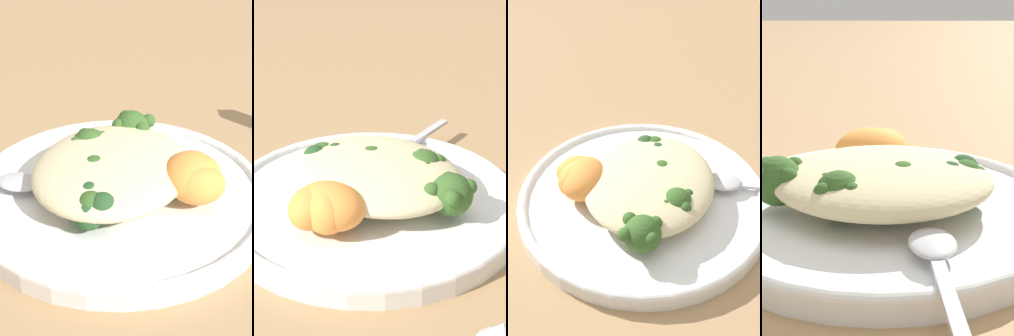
{
  "view_description": "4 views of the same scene",
  "coord_description": "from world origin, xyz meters",
  "views": [
    {
      "loc": [
        0.43,
        0.17,
        0.32
      ],
      "look_at": [
        -0.0,
        0.01,
        0.04
      ],
      "focal_mm": 60.0,
      "sensor_mm": 36.0,
      "label": 1
    },
    {
      "loc": [
        -0.32,
        0.36,
        0.3
      ],
      "look_at": [
        0.0,
        -0.02,
        0.04
      ],
      "focal_mm": 60.0,
      "sensor_mm": 36.0,
      "label": 2
    },
    {
      "loc": [
        -0.4,
        -0.08,
        0.4
      ],
      "look_at": [
        0.0,
        0.01,
        0.06
      ],
      "focal_mm": 50.0,
      "sensor_mm": 36.0,
      "label": 3
    },
    {
      "loc": [
        0.01,
        -0.43,
        0.2
      ],
      "look_at": [
        0.0,
        -0.01,
        0.05
      ],
      "focal_mm": 60.0,
      "sensor_mm": 36.0,
      "label": 4
    }
  ],
  "objects": [
    {
      "name": "sweet_potato_chunk_2",
      "position": [
        -0.01,
        0.07,
        0.04
      ],
      "size": [
        0.07,
        0.06,
        0.04
      ],
      "primitive_type": "ellipsoid",
      "rotation": [
        0.0,
        0.0,
        3.2
      ],
      "color": "orange",
      "rests_on": "plate"
    },
    {
      "name": "quinoa_mound",
      "position": [
        -0.0,
        -0.01,
        0.04
      ],
      "size": [
        0.18,
        0.15,
        0.04
      ],
      "primitive_type": "ellipsoid",
      "color": "beige",
      "rests_on": "plate"
    },
    {
      "name": "broccoli_stalk_2",
      "position": [
        0.01,
        -0.01,
        0.04
      ],
      "size": [
        0.06,
        0.07,
        0.04
      ],
      "rotation": [
        0.0,
        0.0,
        5.38
      ],
      "color": "#9EBC66",
      "rests_on": "plate"
    },
    {
      "name": "broccoli_stalk_3",
      "position": [
        0.05,
        0.0,
        0.04
      ],
      "size": [
        0.1,
        0.04,
        0.03
      ],
      "rotation": [
        0.0,
        0.0,
        6.1
      ],
      "color": "#9EBC66",
      "rests_on": "plate"
    },
    {
      "name": "sweet_potato_chunk_1",
      "position": [
        -0.02,
        0.08,
        0.04
      ],
      "size": [
        0.05,
        0.05,
        0.04
      ],
      "primitive_type": "ellipsoid",
      "rotation": [
        0.0,
        0.0,
        2.88
      ],
      "color": "orange",
      "rests_on": "plate"
    },
    {
      "name": "plate",
      "position": [
        -0.0,
        0.0,
        0.01
      ],
      "size": [
        0.3,
        0.3,
        0.02
      ],
      "color": "white",
      "rests_on": "ground_plane"
    },
    {
      "name": "kale_tuft",
      "position": [
        0.06,
        -0.0,
        0.04
      ],
      "size": [
        0.05,
        0.05,
        0.03
      ],
      "color": "#234723",
      "rests_on": "plate"
    },
    {
      "name": "ground_plane",
      "position": [
        0.0,
        0.0,
        0.0
      ],
      "size": [
        4.0,
        4.0,
        0.0
      ],
      "primitive_type": "plane",
      "color": "#9E7A51"
    },
    {
      "name": "broccoli_stalk_1",
      "position": [
        -0.03,
        -0.04,
        0.04
      ],
      "size": [
        0.05,
        0.09,
        0.04
      ],
      "rotation": [
        0.0,
        0.0,
        4.35
      ],
      "color": "#9EBC66",
      "rests_on": "plate"
    },
    {
      "name": "sweet_potato_chunk_0",
      "position": [
        -0.0,
        0.08,
        0.04
      ],
      "size": [
        0.06,
        0.06,
        0.04
      ],
      "primitive_type": "ellipsoid",
      "rotation": [
        0.0,
        0.0,
        2.03
      ],
      "color": "orange",
      "rests_on": "plate"
    },
    {
      "name": "broccoli_stalk_0",
      "position": [
        -0.08,
        -0.01,
        0.04
      ],
      "size": [
        0.1,
        0.06,
        0.04
      ],
      "rotation": [
        0.0,
        0.0,
        3.53
      ],
      "color": "#9EBC66",
      "rests_on": "plate"
    },
    {
      "name": "spoon",
      "position": [
        0.04,
        -0.1,
        0.03
      ],
      "size": [
        0.04,
        0.13,
        0.01
      ],
      "rotation": [
        0.0,
        0.0,
        4.8
      ],
      "color": "#B7B7BC",
      "rests_on": "plate"
    }
  ]
}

